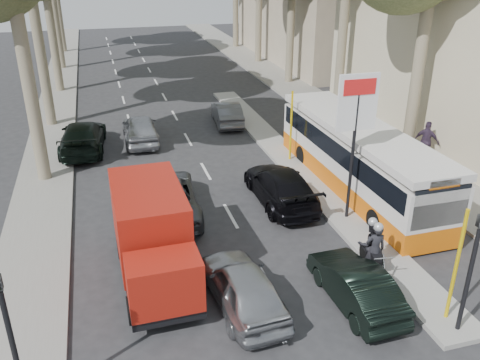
% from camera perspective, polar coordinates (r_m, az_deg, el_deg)
% --- Properties ---
extents(ground, '(120.00, 120.00, 0.00)m').
position_cam_1_polar(ground, '(14.84, 9.17, -15.17)').
color(ground, '#28282B').
rests_on(ground, ground).
extents(sidewalk_right, '(3.20, 70.00, 0.12)m').
position_cam_1_polar(sidewalk_right, '(38.97, 5.57, 10.54)').
color(sidewalk_right, gray).
rests_on(sidewalk_right, ground).
extents(median_left, '(2.40, 64.00, 0.12)m').
position_cam_1_polar(median_left, '(39.42, -19.64, 9.41)').
color(median_left, gray).
rests_on(median_left, ground).
extents(traffic_island, '(1.50, 26.00, 0.16)m').
position_cam_1_polar(traffic_island, '(24.68, 5.59, 2.21)').
color(traffic_island, gray).
rests_on(traffic_island, ground).
extents(billboard, '(1.50, 12.10, 5.60)m').
position_cam_1_polar(billboard, '(18.33, 12.81, 5.79)').
color(billboard, yellow).
rests_on(billboard, ground).
extents(traffic_light_island, '(0.16, 0.41, 3.60)m').
position_cam_1_polar(traffic_light_island, '(14.00, 24.79, -7.60)').
color(traffic_light_island, black).
rests_on(traffic_light_island, ground).
extents(traffic_light_left, '(0.16, 0.41, 3.60)m').
position_cam_1_polar(traffic_light_left, '(11.74, -24.69, -14.22)').
color(traffic_light_left, black).
rests_on(traffic_light_left, ground).
extents(silver_hatchback, '(1.95, 4.19, 1.39)m').
position_cam_1_polar(silver_hatchback, '(14.68, 0.31, -11.85)').
color(silver_hatchback, '#A5A8AD').
rests_on(silver_hatchback, ground).
extents(dark_hatchback, '(1.47, 3.87, 1.26)m').
position_cam_1_polar(dark_hatchback, '(15.21, 12.85, -11.41)').
color(dark_hatchback, black).
rests_on(dark_hatchback, ground).
extents(queue_car_a, '(2.73, 5.37, 1.45)m').
position_cam_1_polar(queue_car_a, '(19.75, -8.44, -1.82)').
color(queue_car_a, '#494B50').
rests_on(queue_car_a, ground).
extents(queue_car_b, '(2.02, 4.93, 1.43)m').
position_cam_1_polar(queue_car_b, '(20.48, 4.60, -0.66)').
color(queue_car_b, black).
rests_on(queue_car_b, ground).
extents(queue_car_c, '(1.83, 4.39, 1.49)m').
position_cam_1_polar(queue_car_c, '(27.44, -11.14, 5.66)').
color(queue_car_c, '#ABADB3').
rests_on(queue_car_c, ground).
extents(queue_car_d, '(1.80, 4.17, 1.33)m').
position_cam_1_polar(queue_car_d, '(29.87, -1.48, 7.51)').
color(queue_car_d, '#4D4F55').
rests_on(queue_car_d, ground).
extents(queue_car_e, '(2.52, 5.32, 1.50)m').
position_cam_1_polar(queue_car_e, '(26.95, -17.24, 4.67)').
color(queue_car_e, black).
rests_on(queue_car_e, ground).
extents(red_truck, '(2.15, 5.39, 2.86)m').
position_cam_1_polar(red_truck, '(15.68, -9.84, -6.11)').
color(red_truck, black).
rests_on(red_truck, ground).
extents(city_bus, '(2.52, 10.92, 2.87)m').
position_cam_1_polar(city_bus, '(21.79, 13.11, 2.63)').
color(city_bus, '#DC630C').
rests_on(city_bus, ground).
extents(motorcycle, '(0.90, 2.23, 1.90)m').
position_cam_1_polar(motorcycle, '(16.56, 14.65, -7.41)').
color(motorcycle, black).
rests_on(motorcycle, ground).
extents(pedestrian_near, '(1.19, 1.24, 1.97)m').
position_cam_1_polar(pedestrian_near, '(25.59, 20.19, 4.06)').
color(pedestrian_near, '#3D2E46').
rests_on(pedestrian_near, sidewalk_right).
extents(pedestrian_far, '(1.10, 0.77, 1.56)m').
position_cam_1_polar(pedestrian_far, '(25.85, 15.33, 4.42)').
color(pedestrian_far, '#706054').
rests_on(pedestrian_far, sidewalk_right).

